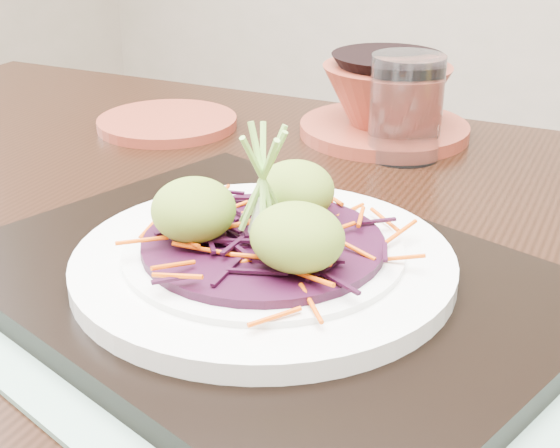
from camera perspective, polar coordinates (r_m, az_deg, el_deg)
The scene contains 11 objects.
dining_table at distance 0.62m, azimuth -1.22°, elevation -11.14°, with size 1.33×0.96×0.78m.
placemat at distance 0.52m, azimuth -1.18°, elevation -5.39°, with size 0.44×0.34×0.00m, color gray.
serving_tray at distance 0.51m, azimuth -1.19°, elevation -4.37°, with size 0.38×0.28×0.02m, color black.
white_plate at distance 0.50m, azimuth -1.21°, elevation -2.71°, with size 0.25×0.25×0.02m.
cabbage_bed at distance 0.50m, azimuth -1.22°, elevation -1.43°, with size 0.16×0.16×0.01m, color black.
carrot_julienne at distance 0.49m, azimuth -1.23°, elevation -0.64°, with size 0.19×0.19×0.01m, color #D74703, non-canonical shape.
guacamole_scoops at distance 0.49m, azimuth -1.28°, elevation 0.86°, with size 0.13×0.12×0.04m.
scallion_garnish at distance 0.48m, azimuth -1.26°, elevation 2.94°, with size 0.06×0.06×0.09m, color #86BF4C, non-canonical shape.
terracotta_side_plate at distance 0.87m, azimuth -8.25°, elevation 7.36°, with size 0.15×0.15×0.01m, color maroon.
water_glass at distance 0.77m, azimuth 9.19°, elevation 8.42°, with size 0.07×0.07×0.10m, color white.
terracotta_bowl_set at distance 0.83m, azimuth 7.72°, elevation 8.65°, with size 0.22×0.22×0.07m.
Camera 1 is at (0.24, -0.36, 1.04)m, focal length 50.00 mm.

